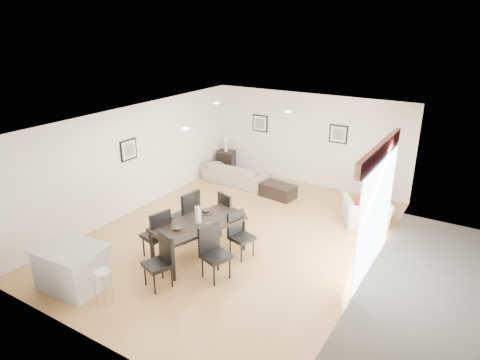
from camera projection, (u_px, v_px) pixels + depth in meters
The scene contains 26 objects.
ground at pixel (235, 236), 9.77m from camera, with size 8.00×8.00×0.00m, color tan.
wall_back at pixel (308, 140), 12.48m from camera, with size 6.00×0.04×2.70m, color white.
wall_front at pixel (86, 266), 6.11m from camera, with size 6.00×0.04×2.70m, color white.
wall_left at pixel (135, 159), 10.77m from camera, with size 0.04×8.00×2.70m, color white.
wall_right at pixel (373, 212), 7.82m from camera, with size 0.04×8.00×2.70m, color white.
ceiling at pixel (235, 120), 8.82m from camera, with size 6.00×8.00×0.02m, color white.
sofa at pixel (236, 174), 12.82m from camera, with size 2.07×0.81×0.61m, color #A49A85.
armchair at pixel (366, 212), 10.22m from camera, with size 1.03×0.90×0.67m, color #EFE4CE.
dining_table at pixel (198, 226), 8.71m from camera, with size 1.46×2.08×0.78m.
dining_chair_wnear at pixel (158, 232), 8.68m from camera, with size 0.59×0.59×1.08m.
dining_chair_wfar at pixel (187, 213), 9.42m from camera, with size 0.59×0.59×1.17m.
dining_chair_enear at pixel (213, 249), 8.08m from camera, with size 0.60×0.60×1.06m.
dining_chair_efar at pixel (239, 232), 8.84m from camera, with size 0.53×0.53×0.97m.
dining_chair_head at pixel (161, 258), 7.82m from camera, with size 0.58×0.58×1.02m.
dining_chair_foot at pixel (229, 211), 9.71m from camera, with size 0.58×0.58×1.01m.
vase at pixel (198, 208), 8.57m from camera, with size 0.80×1.31×0.74m.
coffee_table at pixel (278, 191), 11.87m from camera, with size 0.94×0.56×0.38m, color black.
side_table at pixel (226, 161), 13.86m from camera, with size 0.50×0.50×0.67m, color black.
table_lamp at pixel (226, 143), 13.64m from camera, with size 0.23×0.23×0.44m.
cushion at pixel (362, 205), 10.12m from camera, with size 0.30×0.09×0.30m, color #B11816.
kitchen_island at pixel (71, 267), 7.79m from camera, with size 1.25×0.99×0.83m.
bar_stool at pixel (102, 275), 7.35m from camera, with size 0.28×0.28×0.62m.
framed_print_back_left at pixel (260, 123), 13.13m from camera, with size 0.52×0.04×0.52m.
framed_print_back_right at pixel (338, 134), 11.91m from camera, with size 0.52×0.04×0.52m.
framed_print_left_wall at pixel (129, 150), 10.49m from camera, with size 0.04×0.52×0.52m.
sliding_door at pixel (377, 190), 7.97m from camera, with size 0.12×2.70×2.57m.
Camera 1 is at (4.65, -7.33, 4.67)m, focal length 32.00 mm.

